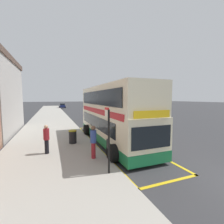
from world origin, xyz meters
TOP-DOWN VIEW (x-y plane):
  - ground_plane at (0.00, 32.00)m, footprint 260.00×260.00m
  - pavement_near at (-7.00, 32.00)m, footprint 6.00×76.00m
  - double_decker_bus at (-2.46, 7.88)m, footprint 3.27×10.55m
  - bus_bay_markings at (-2.41, 7.91)m, footprint 3.18×13.18m
  - bus_stop_sign at (-4.59, 2.85)m, footprint 0.09×0.51m
  - parked_car_maroon_kerbside at (5.09, 19.06)m, footprint 2.09×4.20m
  - parked_car_navy_far at (-3.14, 54.57)m, footprint 2.09×4.20m
  - parked_car_teal_ahead at (2.73, 26.73)m, footprint 2.09×4.20m
  - pedestrian_waiting_near_sign at (-7.23, 6.48)m, footprint 0.34×0.34m
  - pedestrian_further_back at (-4.79, 4.72)m, footprint 0.34×0.34m
  - litter_bin at (-5.48, 8.13)m, footprint 0.58×0.58m

SIDE VIEW (x-z plane):
  - ground_plane at x=0.00m, z-range 0.00..0.00m
  - bus_bay_markings at x=-2.41m, z-range 0.00..0.01m
  - pavement_near at x=-7.00m, z-range 0.00..0.14m
  - litter_bin at x=-5.48m, z-range 0.14..1.12m
  - parked_car_maroon_kerbside at x=5.09m, z-range -0.01..1.61m
  - parked_car_navy_far at x=-3.14m, z-range -0.01..1.61m
  - parked_car_teal_ahead at x=2.73m, z-range -0.01..1.61m
  - pedestrian_waiting_near_sign at x=-7.23m, z-range 0.22..1.97m
  - pedestrian_further_back at x=-4.79m, z-range 0.23..2.05m
  - bus_stop_sign at x=-4.59m, z-range 0.37..3.29m
  - double_decker_bus at x=-2.46m, z-range -0.14..4.26m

